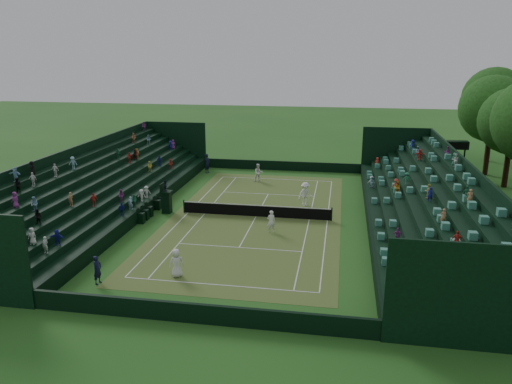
# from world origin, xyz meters

# --- Properties ---
(ground) EXTENTS (160.00, 160.00, 0.00)m
(ground) POSITION_xyz_m (0.00, 0.00, 0.00)
(ground) COLOR #22581B
(ground) RESTS_ON ground
(court_surface) EXTENTS (12.97, 26.77, 0.01)m
(court_surface) POSITION_xyz_m (0.00, 0.00, 0.01)
(court_surface) COLOR #326E24
(court_surface) RESTS_ON ground
(perimeter_wall_north) EXTENTS (17.17, 0.20, 1.00)m
(perimeter_wall_north) POSITION_xyz_m (0.00, 15.88, 0.50)
(perimeter_wall_north) COLOR black
(perimeter_wall_north) RESTS_ON ground
(perimeter_wall_south) EXTENTS (17.17, 0.20, 1.00)m
(perimeter_wall_south) POSITION_xyz_m (0.00, -15.88, 0.50)
(perimeter_wall_south) COLOR black
(perimeter_wall_south) RESTS_ON ground
(perimeter_wall_east) EXTENTS (0.20, 31.77, 1.00)m
(perimeter_wall_east) POSITION_xyz_m (8.48, 0.00, 0.50)
(perimeter_wall_east) COLOR black
(perimeter_wall_east) RESTS_ON ground
(perimeter_wall_west) EXTENTS (0.20, 31.77, 1.00)m
(perimeter_wall_west) POSITION_xyz_m (-8.48, 0.00, 0.50)
(perimeter_wall_west) COLOR black
(perimeter_wall_west) RESTS_ON ground
(north_grandstand) EXTENTS (6.60, 32.00, 4.90)m
(north_grandstand) POSITION_xyz_m (12.66, 0.00, 1.55)
(north_grandstand) COLOR black
(north_grandstand) RESTS_ON ground
(south_grandstand) EXTENTS (6.60, 32.00, 4.90)m
(south_grandstand) POSITION_xyz_m (-12.66, 0.00, 1.55)
(south_grandstand) COLOR black
(south_grandstand) RESTS_ON ground
(tennis_net) EXTENTS (11.67, 0.10, 1.06)m
(tennis_net) POSITION_xyz_m (0.00, 0.00, 0.53)
(tennis_net) COLOR black
(tennis_net) RESTS_ON ground
(scoreboard_tower) EXTENTS (2.00, 1.00, 3.70)m
(scoreboard_tower) POSITION_xyz_m (17.75, 16.00, 3.14)
(scoreboard_tower) COLOR black
(scoreboard_tower) RESTS_ON ground
(umpire_chair) EXTENTS (0.85, 0.85, 2.66)m
(umpire_chair) POSITION_xyz_m (-7.14, -0.22, 1.14)
(umpire_chair) COLOR black
(umpire_chair) RESTS_ON ground
(courtside_chairs) EXTENTS (0.52, 5.49, 1.13)m
(courtside_chairs) POSITION_xyz_m (-8.20, -0.40, 0.43)
(courtside_chairs) COLOR black
(courtside_chairs) RESTS_ON ground
(player_near_west) EXTENTS (0.96, 0.80, 1.67)m
(player_near_west) POSITION_xyz_m (-2.60, -11.24, 0.84)
(player_near_west) COLOR white
(player_near_west) RESTS_ON ground
(player_near_east) EXTENTS (0.69, 0.57, 1.62)m
(player_near_east) POSITION_xyz_m (1.63, -3.15, 0.81)
(player_near_east) COLOR white
(player_near_east) RESTS_ON ground
(player_far_west) EXTENTS (1.07, 0.97, 1.79)m
(player_far_west) POSITION_xyz_m (-1.61, 10.70, 0.89)
(player_far_west) COLOR white
(player_far_west) RESTS_ON ground
(player_far_east) EXTENTS (1.48, 1.34, 1.99)m
(player_far_east) POSITION_xyz_m (3.51, 3.57, 0.99)
(player_far_east) COLOR white
(player_far_east) RESTS_ON ground
(line_judge_north) EXTENTS (0.69, 0.85, 2.03)m
(line_judge_north) POSITION_xyz_m (-7.53, 13.40, 1.01)
(line_judge_north) COLOR black
(line_judge_north) RESTS_ON ground
(line_judge_south) EXTENTS (0.48, 0.65, 1.63)m
(line_judge_south) POSITION_xyz_m (-6.61, -12.81, 0.81)
(line_judge_south) COLOR black
(line_judge_south) RESTS_ON ground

